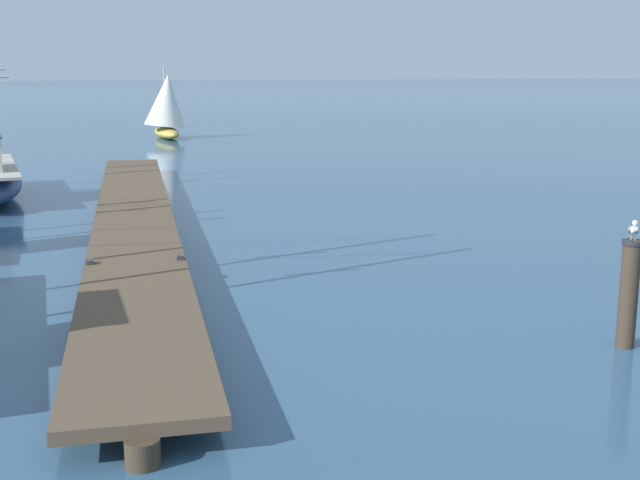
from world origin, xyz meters
name	(u,v)px	position (x,y,z in m)	size (l,w,h in m)	color
floating_dock	(134,219)	(-4.63, 17.60, 0.36)	(2.06, 23.90, 0.53)	brown
mooring_piling	(629,292)	(2.24, 8.02, 0.82)	(0.30, 0.30, 1.56)	#3D3023
perched_seagull	(634,230)	(2.24, 8.02, 1.71)	(0.28, 0.33, 0.27)	gold
distant_sailboat	(166,106)	(-3.02, 43.31, 1.72)	(2.73, 4.46, 3.80)	gold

